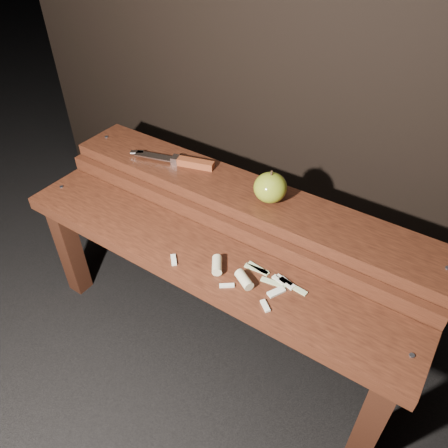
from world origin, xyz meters
The scene contains 6 objects.
ground centered at (0.00, 0.00, 0.00)m, with size 60.00×60.00×0.00m, color black.
bench_front_tier centered at (0.00, -0.06, 0.35)m, with size 1.20×0.20×0.42m.
bench_rear_tier centered at (0.00, 0.17, 0.41)m, with size 1.20×0.21×0.50m.
apple centered at (0.08, 0.17, 0.54)m, with size 0.09×0.09×0.10m.
knife centered at (-0.23, 0.18, 0.51)m, with size 0.28×0.10×0.03m.
apple_scraps centered at (0.14, -0.06, 0.43)m, with size 0.36×0.13×0.03m.
Camera 1 is at (0.52, -0.72, 1.24)m, focal length 35.00 mm.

